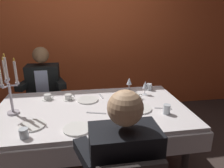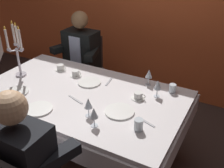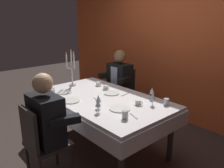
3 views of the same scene
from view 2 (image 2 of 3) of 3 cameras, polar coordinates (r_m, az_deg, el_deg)
ground_plane at (r=2.94m, az=-5.86°, el=-14.40°), size 12.00×12.00×0.00m
dining_table at (r=2.55m, az=-6.55°, el=-4.16°), size 1.94×1.14×0.74m
candelabra at (r=2.85m, az=-19.52°, el=6.40°), size 0.15×0.17×0.58m
dinner_plate_0 at (r=2.63m, az=-19.64°, el=-1.58°), size 0.22×0.22×0.01m
dinner_plate_1 at (r=2.21m, az=1.63°, el=-5.83°), size 0.25×0.25×0.01m
dinner_plate_2 at (r=2.65m, az=-4.85°, el=0.37°), size 0.23×0.23×0.01m
dinner_plate_3 at (r=2.32m, az=-15.34°, el=-5.12°), size 0.23×0.23×0.01m
wine_glass_0 at (r=2.11m, az=-5.08°, el=-4.21°), size 0.07×0.07×0.16m
wine_glass_1 at (r=2.00m, az=-3.89°, el=-6.26°), size 0.07×0.07×0.16m
wine_glass_2 at (r=2.39m, az=9.70°, el=-0.24°), size 0.07×0.07×0.16m
wine_glass_3 at (r=2.58m, az=7.87°, el=2.11°), size 0.07×0.07×0.16m
water_tumbler_0 at (r=2.53m, az=12.76°, el=-0.91°), size 0.07×0.07×0.08m
water_tumbler_2 at (r=2.01m, az=5.68°, el=-8.62°), size 0.07×0.07×0.09m
coffee_cup_0 at (r=2.95m, az=-10.91°, el=3.45°), size 0.13×0.12×0.06m
coffee_cup_1 at (r=2.39m, az=5.62°, el=-2.53°), size 0.13×0.12×0.06m
coffee_cup_2 at (r=2.79m, az=-7.72°, el=2.24°), size 0.13×0.12×0.06m
fork_0 at (r=2.11m, az=7.26°, el=-8.00°), size 0.17×0.07×0.01m
knife_2 at (r=2.39m, az=-7.76°, el=-3.30°), size 0.19×0.07×0.01m
spoon_3 at (r=2.66m, az=-0.66°, el=0.52°), size 0.04×0.17×0.01m
seated_diner_0 at (r=3.45m, az=-6.45°, el=7.07°), size 0.63×0.48×1.24m
seated_diner_1 at (r=1.90m, az=-18.91°, el=-14.95°), size 0.63×0.48×1.24m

